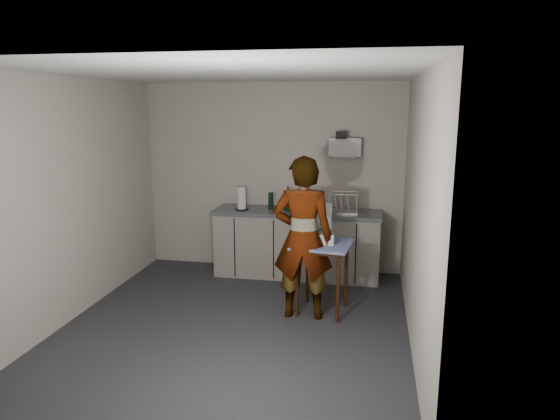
% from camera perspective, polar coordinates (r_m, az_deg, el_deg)
% --- Properties ---
extents(ground, '(4.00, 4.00, 0.00)m').
position_cam_1_polar(ground, '(5.47, -5.07, -12.99)').
color(ground, '#28282D').
rests_on(ground, ground).
extents(wall_back, '(3.60, 0.02, 2.60)m').
position_cam_1_polar(wall_back, '(6.97, -0.88, 3.70)').
color(wall_back, beige).
rests_on(wall_back, ground).
extents(wall_right, '(0.02, 4.00, 2.60)m').
position_cam_1_polar(wall_right, '(4.89, 15.27, -0.32)').
color(wall_right, beige).
rests_on(wall_right, ground).
extents(wall_left, '(0.02, 4.00, 2.60)m').
position_cam_1_polar(wall_left, '(5.81, -22.59, 1.08)').
color(wall_left, beige).
rests_on(wall_left, ground).
extents(ceiling, '(3.60, 4.00, 0.01)m').
position_cam_1_polar(ceiling, '(4.97, -5.65, 15.26)').
color(ceiling, white).
rests_on(ceiling, wall_back).
extents(kitchen_counter, '(2.24, 0.62, 0.91)m').
position_cam_1_polar(kitchen_counter, '(6.81, 1.97, -4.03)').
color(kitchen_counter, black).
rests_on(kitchen_counter, ground).
extents(wall_shelf, '(0.42, 0.18, 0.37)m').
position_cam_1_polar(wall_shelf, '(6.72, 7.43, 7.13)').
color(wall_shelf, white).
rests_on(wall_shelf, ground).
extents(side_table, '(0.70, 0.70, 0.81)m').
position_cam_1_polar(side_table, '(5.57, 4.89, -4.79)').
color(side_table, '#391B0D').
rests_on(side_table, ground).
extents(standing_man, '(0.68, 0.47, 1.79)m').
position_cam_1_polar(standing_man, '(5.38, 2.62, -3.24)').
color(standing_man, '#B2A593').
rests_on(standing_man, ground).
extents(soap_bottle, '(0.14, 0.14, 0.32)m').
position_cam_1_polar(soap_bottle, '(6.65, 0.91, 1.31)').
color(soap_bottle, black).
rests_on(soap_bottle, kitchen_counter).
extents(soda_can, '(0.06, 0.06, 0.12)m').
position_cam_1_polar(soda_can, '(6.65, 2.67, 0.41)').
color(soda_can, red).
rests_on(soda_can, kitchen_counter).
extents(dark_bottle, '(0.07, 0.07, 0.23)m').
position_cam_1_polar(dark_bottle, '(6.75, -1.07, 1.07)').
color(dark_bottle, black).
rests_on(dark_bottle, kitchen_counter).
extents(paper_towel, '(0.18, 0.18, 0.31)m').
position_cam_1_polar(paper_towel, '(6.72, -4.39, 1.28)').
color(paper_towel, black).
rests_on(paper_towel, kitchen_counter).
extents(dish_rack, '(0.38, 0.28, 0.27)m').
position_cam_1_polar(dish_rack, '(6.63, 7.22, 0.28)').
color(dish_rack, white).
rests_on(dish_rack, kitchen_counter).
extents(bakery_box, '(0.34, 0.35, 0.41)m').
position_cam_1_polar(bakery_box, '(5.56, 4.49, -2.72)').
color(bakery_box, white).
rests_on(bakery_box, side_table).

